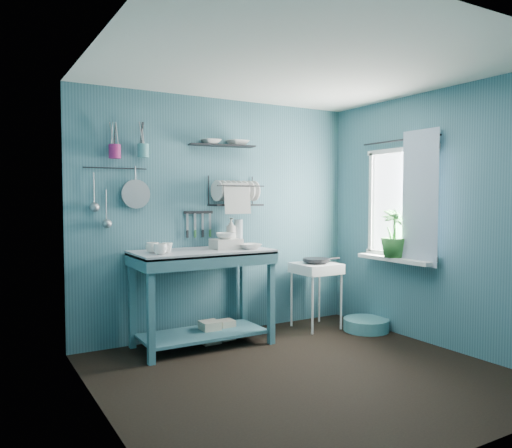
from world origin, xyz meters
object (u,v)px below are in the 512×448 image
wash_tub (226,244)px  soap_bottle (231,232)px  mug_left (161,249)px  hotplate_stand (316,296)px  water_bottle (238,233)px  floor_basin (366,325)px  storage_tin_small (226,330)px  utensil_cup_magenta (115,151)px  potted_plant (394,233)px  storage_tin_large (210,332)px  colander (136,194)px  utensil_cup_teal (143,151)px  dish_rack (236,191)px  mug_right (153,248)px  frying_pan (316,260)px  mug_mid (167,248)px  work_counter (202,298)px

wash_tub → soap_bottle: 0.30m
mug_left → hotplate_stand: (1.86, 0.14, -0.63)m
soap_bottle → water_bottle: (0.10, 0.02, -0.01)m
hotplate_stand → floor_basin: hotplate_stand is taller
soap_bottle → storage_tin_small: soap_bottle is taller
utensil_cup_magenta → potted_plant: bearing=-19.8°
storage_tin_large → storage_tin_small: (0.20, 0.03, -0.01)m
mug_left → colander: bearing=99.4°
utensil_cup_teal → storage_tin_small: size_ratio=0.65×
dish_rack → storage_tin_large: 1.48m
mug_right → storage_tin_small: (0.80, 0.08, -0.89)m
storage_tin_large → storage_tin_small: storage_tin_large is taller
soap_bottle → frying_pan: bearing=-12.7°
hotplate_stand → utensil_cup_teal: utensil_cup_teal is taller
mug_mid → utensil_cup_teal: size_ratio=0.77×
storage_tin_large → frying_pan: bearing=-2.9°
mug_mid → dish_rack: bearing=18.2°
colander → wash_tub: bearing=-22.1°
frying_pan → wash_tub: bearing=-179.8°
hotplate_stand → utensil_cup_magenta: 2.64m
dish_rack → mug_mid: bearing=-157.8°
utensil_cup_magenta → utensil_cup_teal: utensil_cup_teal is taller
wash_tub → dish_rack: 0.64m
frying_pan → utensil_cup_magenta: 2.43m
hotplate_stand → storage_tin_small: bearing=166.7°
water_bottle → frying_pan: bearing=-15.4°
wash_tub → storage_tin_small: bearing=63.4°
potted_plant → mug_left: bearing=167.7°
hotplate_stand → work_counter: bearing=171.1°
utensil_cup_magenta → storage_tin_small: bearing=-10.5°
work_counter → mug_mid: size_ratio=13.32×
mug_mid → potted_plant: size_ratio=0.20×
potted_plant → storage_tin_small: size_ratio=2.51×
hotplate_stand → potted_plant: (0.51, -0.66, 0.72)m
wash_tub → storage_tin_small: wash_tub is taller
soap_bottle → utensil_cup_magenta: utensil_cup_magenta is taller
mug_right → potted_plant: size_ratio=0.25×
mug_left → wash_tub: 0.74m
wash_tub → floor_basin: size_ratio=0.57×
mug_right → soap_bottle: 0.95m
hotplate_stand → storage_tin_large: bearing=168.8°
utensil_cup_magenta → wash_tub: bearing=-16.4°
mug_left → mug_right: bearing=97.1°
mug_mid → storage_tin_large: (0.48, 0.11, -0.88)m
mug_left → storage_tin_large: mug_left is taller
dish_rack → storage_tin_large: size_ratio=2.50×
storage_tin_small → floor_basin: storage_tin_small is taller
work_counter → floor_basin: (1.78, -0.39, -0.41)m
work_counter → frying_pan: size_ratio=4.44×
mug_left → utensil_cup_magenta: (-0.28, 0.44, 0.89)m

